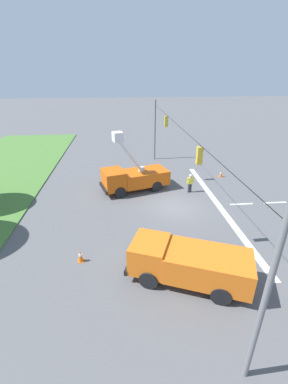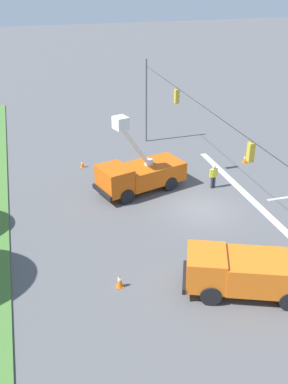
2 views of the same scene
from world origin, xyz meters
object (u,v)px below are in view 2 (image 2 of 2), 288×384
object	(u,v)px
traffic_cone_foreground_right	(120,280)
utility_truck_support_near	(250,272)
road_worker	(213,175)
traffic_cone_mid_right	(245,158)
traffic_cone_foreground_left	(82,164)
utility_truck_bucket_lift	(139,174)

from	to	relation	value
traffic_cone_foreground_right	utility_truck_support_near	bearing A→B (deg)	-109.55
utility_truck_support_near	road_worker	size ratio (longest dim) A/B	3.77
traffic_cone_mid_right	traffic_cone_foreground_left	bearing A→B (deg)	78.29
traffic_cone_foreground_left	traffic_cone_mid_right	size ratio (longest dim) A/B	0.85
road_worker	traffic_cone_mid_right	size ratio (longest dim) A/B	2.32
road_worker	traffic_cone_mid_right	bearing A→B (deg)	-51.16
traffic_cone_foreground_left	traffic_cone_foreground_right	world-z (taller)	traffic_cone_foreground_right
road_worker	traffic_cone_foreground_right	distance (m)	12.48
traffic_cone_foreground_right	traffic_cone_mid_right	bearing A→B (deg)	-46.80
traffic_cone_foreground_right	traffic_cone_mid_right	xyz separation A→B (m)	(12.28, -13.08, -0.02)
utility_truck_bucket_lift	traffic_cone_mid_right	size ratio (longest dim) A/B	8.71
utility_truck_bucket_lift	traffic_cone_foreground_left	bearing A→B (deg)	31.99
traffic_cone_foreground_left	traffic_cone_mid_right	distance (m)	12.85
road_worker	traffic_cone_foreground_right	size ratio (longest dim) A/B	2.22
traffic_cone_foreground_right	traffic_cone_mid_right	distance (m)	17.94
utility_truck_support_near	road_worker	world-z (taller)	utility_truck_support_near
utility_truck_bucket_lift	utility_truck_support_near	bearing A→B (deg)	-169.55
traffic_cone_foreground_left	traffic_cone_mid_right	world-z (taller)	traffic_cone_mid_right
traffic_cone_foreground_left	traffic_cone_mid_right	xyz separation A→B (m)	(-2.61, -12.58, 0.06)
traffic_cone_foreground_left	traffic_cone_foreground_right	size ratio (longest dim) A/B	0.82
utility_truck_support_near	traffic_cone_foreground_right	size ratio (longest dim) A/B	8.38
road_worker	traffic_cone_foreground_left	xyz separation A→B (m)	(6.05, 8.30, -0.69)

